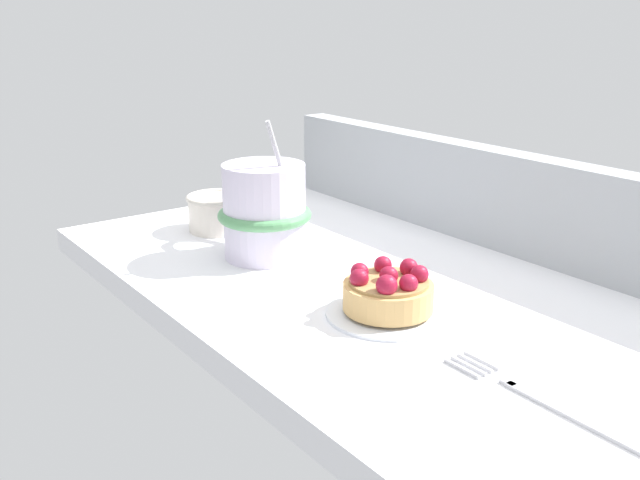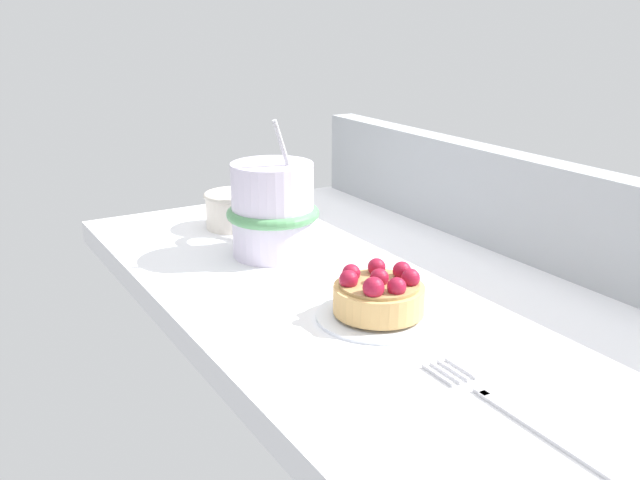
# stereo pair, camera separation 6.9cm
# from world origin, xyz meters

# --- Properties ---
(ground_plane) EXTENTS (0.74, 0.41, 0.03)m
(ground_plane) POSITION_xyz_m (0.00, 0.00, -0.01)
(ground_plane) COLOR white
(window_rail_back) EXTENTS (0.73, 0.03, 0.11)m
(window_rail_back) POSITION_xyz_m (0.00, 0.19, 0.06)
(window_rail_back) COLOR #9EA3A8
(window_rail_back) RESTS_ON ground_plane
(dessert_plate) EXTENTS (0.11, 0.11, 0.01)m
(dessert_plate) POSITION_xyz_m (0.07, -0.05, 0.00)
(dessert_plate) COLOR silver
(dessert_plate) RESTS_ON ground_plane
(raspberry_tart) EXTENTS (0.08, 0.08, 0.04)m
(raspberry_tart) POSITION_xyz_m (0.07, -0.05, 0.02)
(raspberry_tart) COLOR tan
(raspberry_tart) RESTS_ON dessert_plate
(coffee_mug) EXTENTS (0.14, 0.10, 0.15)m
(coffee_mug) POSITION_xyz_m (-0.14, -0.05, 0.05)
(coffee_mug) COLOR silver
(coffee_mug) RESTS_ON ground_plane
(dessert_fork) EXTENTS (0.17, 0.02, 0.01)m
(dessert_fork) POSITION_xyz_m (0.24, -0.06, 0.00)
(dessert_fork) COLOR #B7B7BC
(dessert_fork) RESTS_ON ground_plane
(sugar_bowl) EXTENTS (0.08, 0.08, 0.04)m
(sugar_bowl) POSITION_xyz_m (-0.25, -0.04, 0.02)
(sugar_bowl) COLOR silver
(sugar_bowl) RESTS_ON ground_plane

